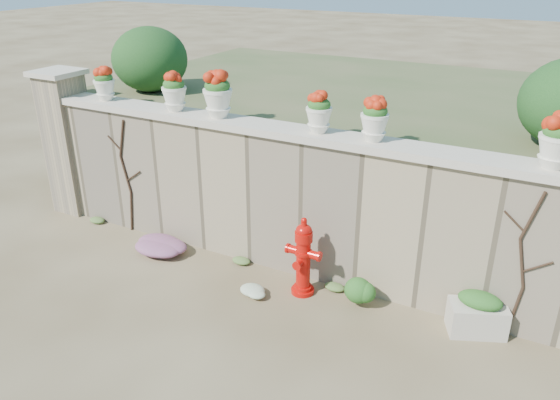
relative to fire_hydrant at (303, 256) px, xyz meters
The scene contains 19 objects.
ground 1.51m from the fire_hydrant, 116.89° to the right, with size 80.00×80.00×0.00m, color brown.
stone_wall 0.95m from the fire_hydrant, 139.05° to the left, with size 8.00×0.40×2.00m, color gray.
wall_cap 1.71m from the fire_hydrant, 139.05° to the left, with size 8.10×0.52×0.10m, color beige.
gate_pillar 4.87m from the fire_hydrant, behind, with size 0.72×0.72×2.48m.
raised_fill 3.83m from the fire_hydrant, 99.59° to the left, with size 9.00×6.00×2.00m, color #384C23.
back_shrub_left 4.66m from the fire_hydrant, 155.47° to the left, with size 1.30×1.30×1.10m, color #143814.
vine_left 3.35m from the fire_hydrant, behind, with size 0.60×0.04×1.91m.
vine_right 2.65m from the fire_hydrant, ahead, with size 0.60×0.04×1.91m.
fire_hydrant is the anchor object (origin of this frame).
planter_box 2.26m from the fire_hydrant, ahead, with size 0.76×0.62×0.55m.
green_shrub 0.82m from the fire_hydrant, ahead, with size 0.56×0.50×0.53m, color #1E5119.
magenta_clump 2.48m from the fire_hydrant, behind, with size 1.03×0.69×0.28m, color #B624A2.
white_flowers 0.81m from the fire_hydrant, 144.06° to the right, with size 0.45×0.36×0.16m, color white.
urn_pot_0 4.20m from the fire_hydrant, behind, with size 0.33×0.33×0.52m.
urn_pot_1 3.05m from the fire_hydrant, 167.01° to the left, with size 0.36×0.36×0.56m.
urn_pot_2 2.53m from the fire_hydrant, 161.28° to the left, with size 0.41×0.41×0.64m.
urn_pot_3 1.88m from the fire_hydrant, 98.14° to the left, with size 0.34×0.34×0.53m.
urn_pot_4 2.00m from the fire_hydrant, 39.73° to the left, with size 0.35×0.35×0.54m.
urn_pot_5 3.28m from the fire_hydrant, 11.65° to the left, with size 0.38×0.38×0.59m.
Camera 1 is at (3.31, -4.42, 4.18)m, focal length 35.00 mm.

